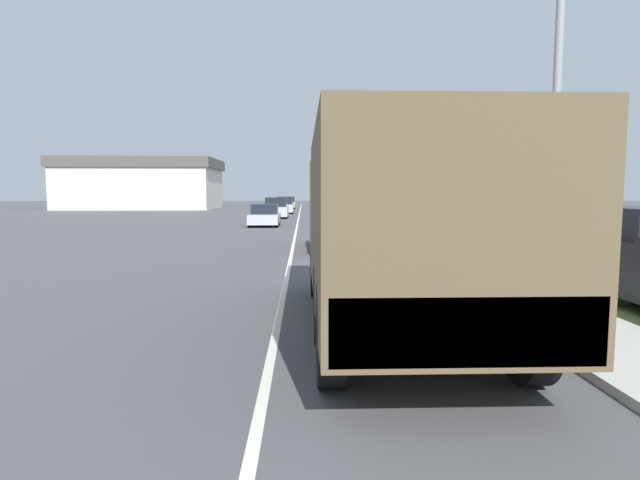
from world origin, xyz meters
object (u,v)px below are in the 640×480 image
(car_third_ahead, at_px, (276,209))
(car_farthest_ahead, at_px, (288,203))
(car_fourth_ahead, at_px, (285,206))
(lamp_post, at_px, (544,81))
(military_truck, at_px, (394,222))
(car_second_ahead, at_px, (265,216))
(car_nearest_ahead, at_px, (338,230))

(car_third_ahead, relative_size, car_farthest_ahead, 0.97)
(car_fourth_ahead, relative_size, lamp_post, 0.66)
(military_truck, bearing_deg, car_second_ahead, 99.07)
(car_second_ahead, bearing_deg, car_fourth_ahead, 88.33)
(car_third_ahead, xyz_separation_m, lamp_post, (6.38, -32.82, 3.23))
(car_second_ahead, distance_m, lamp_post, 23.98)
(military_truck, xyz_separation_m, lamp_post, (2.73, 1.08, 2.32))
(military_truck, distance_m, car_second_ahead, 24.23)
(car_nearest_ahead, relative_size, lamp_post, 0.71)
(car_second_ahead, xyz_separation_m, car_third_ahead, (0.16, 10.00, 0.13))
(car_nearest_ahead, relative_size, car_second_ahead, 1.17)
(car_fourth_ahead, distance_m, car_farthest_ahead, 15.10)
(car_third_ahead, height_order, car_fourth_ahead, car_third_ahead)
(car_fourth_ahead, bearing_deg, car_second_ahead, -91.67)
(car_nearest_ahead, xyz_separation_m, car_fourth_ahead, (-3.16, 31.80, 0.02))
(car_fourth_ahead, relative_size, car_farthest_ahead, 1.01)
(car_second_ahead, height_order, car_third_ahead, car_third_ahead)
(military_truck, bearing_deg, lamp_post, 21.58)
(car_fourth_ahead, xyz_separation_m, car_farthest_ahead, (-0.17, 15.10, -0.04))
(car_nearest_ahead, xyz_separation_m, car_second_ahead, (-3.71, 12.91, -0.10))
(military_truck, distance_m, car_nearest_ahead, 11.03)
(car_third_ahead, height_order, lamp_post, lamp_post)
(car_nearest_ahead, distance_m, car_fourth_ahead, 31.96)
(lamp_post, bearing_deg, car_fourth_ahead, 98.17)
(lamp_post, bearing_deg, car_nearest_ahead, 105.96)
(car_fourth_ahead, bearing_deg, car_nearest_ahead, -84.33)
(car_third_ahead, distance_m, car_farthest_ahead, 24.00)
(car_farthest_ahead, bearing_deg, military_truck, -86.61)
(military_truck, height_order, car_nearest_ahead, military_truck)
(lamp_post, bearing_deg, car_farthest_ahead, 96.19)
(car_nearest_ahead, xyz_separation_m, lamp_post, (2.83, -9.91, 3.25))
(car_farthest_ahead, bearing_deg, car_third_ahead, -90.53)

